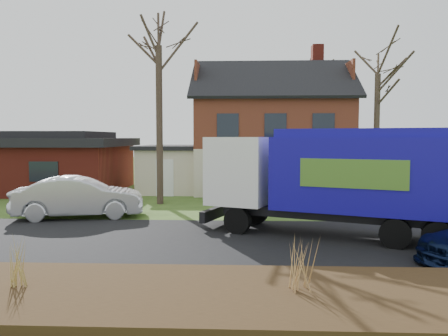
{
  "coord_description": "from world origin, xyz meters",
  "views": [
    {
      "loc": [
        0.23,
        -13.75,
        3.33
      ],
      "look_at": [
        -0.47,
        2.5,
        2.2
      ],
      "focal_mm": 35.0,
      "sensor_mm": 36.0,
      "label": 1
    }
  ],
  "objects": [
    {
      "name": "ground",
      "position": [
        0.0,
        0.0,
        0.0
      ],
      "size": [
        120.0,
        120.0,
        0.0
      ],
      "primitive_type": "plane",
      "color": "#37521B",
      "rests_on": "ground"
    },
    {
      "name": "road",
      "position": [
        0.0,
        0.0,
        0.01
      ],
      "size": [
        80.0,
        7.0,
        0.02
      ],
      "primitive_type": "cube",
      "color": "black",
      "rests_on": "ground"
    },
    {
      "name": "mulch_verge",
      "position": [
        0.0,
        -5.3,
        0.15
      ],
      "size": [
        80.0,
        3.5,
        0.3
      ],
      "primitive_type": "cube",
      "color": "black",
      "rests_on": "ground"
    },
    {
      "name": "main_house",
      "position": [
        1.49,
        13.91,
        4.03
      ],
      "size": [
        12.95,
        8.95,
        9.26
      ],
      "color": "beige",
      "rests_on": "ground"
    },
    {
      "name": "ranch_house",
      "position": [
        -12.0,
        13.0,
        1.81
      ],
      "size": [
        9.8,
        8.2,
        3.7
      ],
      "color": "maroon",
      "rests_on": "ground"
    },
    {
      "name": "garbage_truck",
      "position": [
        3.27,
        0.94,
        2.08
      ],
      "size": [
        8.68,
        5.17,
        3.62
      ],
      "rotation": [
        0.0,
        0.0,
        -0.37
      ],
      "color": "black",
      "rests_on": "ground"
    },
    {
      "name": "silver_sedan",
      "position": [
        -6.57,
        3.98,
        0.85
      ],
      "size": [
        5.46,
        2.95,
        1.71
      ],
      "primitive_type": "imported",
      "rotation": [
        0.0,
        0.0,
        1.8
      ],
      "color": "#B8BBC0",
      "rests_on": "ground"
    },
    {
      "name": "tree_front_west",
      "position": [
        -3.93,
        7.9,
        8.99
      ],
      "size": [
        3.67,
        3.67,
        10.91
      ],
      "color": "#3D2F24",
      "rests_on": "ground"
    },
    {
      "name": "tree_front_east",
      "position": [
        7.46,
        10.27,
        7.84
      ],
      "size": [
        3.47,
        3.47,
        9.64
      ],
      "color": "#433628",
      "rests_on": "ground"
    },
    {
      "name": "tree_back",
      "position": [
        5.19,
        22.01,
        10.62
      ],
      "size": [
        4.02,
        4.02,
        12.74
      ],
      "color": "#392E22",
      "rests_on": "ground"
    },
    {
      "name": "grass_clump_west",
      "position": [
        -4.38,
        -5.17,
        0.8
      ],
      "size": [
        0.38,
        0.31,
        1.01
      ],
      "color": "#A78E4A",
      "rests_on": "mulch_verge"
    },
    {
      "name": "grass_clump_mid",
      "position": [
        1.43,
        -5.19,
        0.82
      ],
      "size": [
        0.37,
        0.31,
        1.04
      ],
      "color": "#AC814B",
      "rests_on": "mulch_verge"
    }
  ]
}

